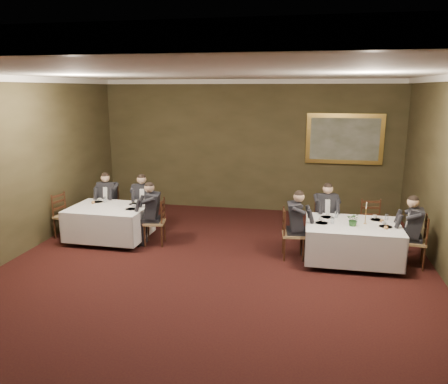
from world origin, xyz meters
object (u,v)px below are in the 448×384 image
(centerpiece, at_px, (354,219))
(table_second, at_px, (110,221))
(diner_sec_backleft, at_px, (108,207))
(diner_sec_endright, at_px, (154,221))
(table_main, at_px, (352,240))
(chair_main_backright, at_px, (371,234))
(diner_main_backleft, at_px, (325,221))
(chair_sec_backleft, at_px, (109,216))
(chair_sec_backright, at_px, (144,218))
(painting, at_px, (344,139))
(chair_sec_endright, at_px, (155,231))
(chair_sec_endleft, at_px, (67,225))
(chair_main_endright, at_px, (413,252))
(diner_sec_backright, at_px, (143,209))
(candlestick, at_px, (366,216))
(diner_main_endleft, at_px, (293,233))
(chair_main_backleft, at_px, (324,231))
(diner_main_endright, at_px, (414,240))
(chair_main_endleft, at_px, (292,244))

(centerpiece, bearing_deg, table_second, 175.85)
(diner_sec_backleft, height_order, centerpiece, diner_sec_backleft)
(table_second, xyz_separation_m, diner_sec_endright, (1.04, -0.02, 0.06))
(table_main, xyz_separation_m, chair_main_backright, (0.47, 0.91, -0.17))
(diner_main_backleft, height_order, chair_sec_backleft, diner_main_backleft)
(chair_sec_backright, distance_m, diner_sec_endright, 1.06)
(painting, bearing_deg, chair_sec_endright, -142.15)
(chair_sec_endleft, distance_m, centerpiece, 6.17)
(table_second, relative_size, chair_main_endright, 1.69)
(chair_sec_backleft, distance_m, chair_sec_endright, 1.72)
(chair_sec_backleft, xyz_separation_m, centerpiece, (5.51, -1.23, 0.61))
(diner_sec_backright, height_order, candlestick, diner_sec_backright)
(chair_sec_endright, bearing_deg, chair_sec_backright, 24.80)
(diner_main_endleft, xyz_separation_m, chair_sec_backleft, (-4.41, 1.11, -0.23))
(chair_main_backleft, height_order, chair_sec_backleft, same)
(chair_sec_backright, bearing_deg, candlestick, 154.19)
(diner_main_endright, bearing_deg, centerpiece, 104.64)
(chair_sec_endright, bearing_deg, painting, -61.84)
(chair_sec_backright, bearing_deg, chair_sec_endright, 110.66)
(chair_sec_backright, xyz_separation_m, centerpiece, (4.62, -1.21, 0.61))
(centerpiece, bearing_deg, chair_sec_endright, 175.03)
(table_second, height_order, diner_sec_backright, diner_sec_backright)
(diner_main_endleft, bearing_deg, diner_main_endright, 82.96)
(chair_main_endright, bearing_deg, chair_main_endleft, 98.32)
(chair_sec_endright, relative_size, painting, 0.52)
(chair_main_endright, bearing_deg, diner_main_endright, 90.00)
(chair_main_endleft, relative_size, chair_sec_endright, 1.00)
(chair_main_endleft, xyz_separation_m, diner_sec_endright, (-2.93, 0.23, 0.23))
(chair_main_backleft, bearing_deg, diner_sec_backright, -12.07)
(diner_main_endleft, height_order, diner_sec_backright, same)
(chair_main_backleft, relative_size, diner_main_endright, 0.74)
(table_second, bearing_deg, chair_main_endright, -2.26)
(candlestick, bearing_deg, diner_sec_backleft, 169.77)
(chair_main_backleft, relative_size, chair_main_backright, 1.00)
(diner_main_endright, xyz_separation_m, diner_sec_backright, (-5.73, 1.08, 0.00))
(diner_sec_backleft, relative_size, painting, 0.69)
(chair_main_endright, distance_m, diner_sec_backleft, 6.73)
(chair_main_endright, bearing_deg, chair_sec_backleft, 88.81)
(centerpiece, bearing_deg, chair_main_backleft, 114.44)
(table_second, distance_m, chair_main_endright, 6.21)
(diner_main_backleft, height_order, centerpiece, diner_main_backleft)
(chair_main_backright, xyz_separation_m, chair_sec_endleft, (-6.61, -0.64, 0.00))
(diner_sec_endright, bearing_deg, chair_sec_endright, -90.00)
(chair_sec_endright, distance_m, candlestick, 4.31)
(chair_main_endleft, height_order, diner_sec_endright, diner_sec_endright)
(chair_sec_backleft, distance_m, centerpiece, 5.67)
(chair_sec_endright, height_order, candlestick, candlestick)
(chair_main_endright, bearing_deg, table_second, 96.01)
(chair_sec_backright, bearing_deg, diner_main_backleft, 163.55)
(table_second, bearing_deg, diner_sec_backleft, 116.80)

